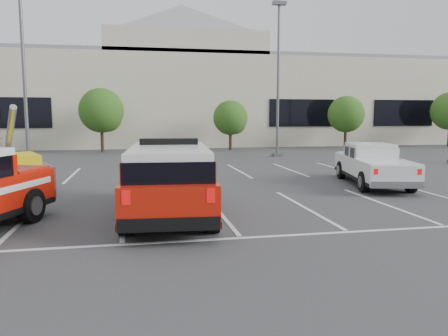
{
  "coord_description": "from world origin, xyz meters",
  "views": [
    {
      "loc": [
        -2.29,
        -12.45,
        2.86
      ],
      "look_at": [
        0.55,
        1.99,
        1.05
      ],
      "focal_mm": 35.0,
      "sensor_mm": 36.0,
      "label": 1
    }
  ],
  "objects_px": {
    "tree_mid_right": "(231,119)",
    "utility_rig": "(11,176)",
    "white_pickup": "(373,169)",
    "convention_building": "(163,96)",
    "fire_chief_suv": "(169,185)",
    "tree_right": "(347,116)",
    "tree_mid_left": "(103,112)",
    "light_pole_mid": "(278,80)",
    "light_pole_left": "(24,69)"
  },
  "relations": [
    {
      "from": "convention_building",
      "to": "utility_rig",
      "type": "distance_m",
      "value": 28.67
    },
    {
      "from": "tree_mid_left",
      "to": "tree_right",
      "type": "bearing_deg",
      "value": -0.0
    },
    {
      "from": "convention_building",
      "to": "tree_mid_left",
      "type": "bearing_deg",
      "value": -117.4
    },
    {
      "from": "tree_right",
      "to": "utility_rig",
      "type": "height_order",
      "value": "tree_right"
    },
    {
      "from": "tree_right",
      "to": "utility_rig",
      "type": "distance_m",
      "value": 28.25
    },
    {
      "from": "tree_right",
      "to": "utility_rig",
      "type": "relative_size",
      "value": 1.0
    },
    {
      "from": "convention_building",
      "to": "utility_rig",
      "type": "relative_size",
      "value": 13.51
    },
    {
      "from": "tree_mid_right",
      "to": "utility_rig",
      "type": "relative_size",
      "value": 0.9
    },
    {
      "from": "tree_right",
      "to": "fire_chief_suv",
      "type": "height_order",
      "value": "tree_right"
    },
    {
      "from": "convention_building",
      "to": "tree_right",
      "type": "bearing_deg",
      "value": -33.37
    },
    {
      "from": "white_pickup",
      "to": "convention_building",
      "type": "bearing_deg",
      "value": 116.36
    },
    {
      "from": "fire_chief_suv",
      "to": "light_pole_mid",
      "type": "bearing_deg",
      "value": 66.79
    },
    {
      "from": "tree_mid_right",
      "to": "light_pole_mid",
      "type": "xyz_separation_m",
      "value": [
        1.91,
        -6.05,
        2.68
      ]
    },
    {
      "from": "tree_mid_right",
      "to": "tree_right",
      "type": "bearing_deg",
      "value": 0.0
    },
    {
      "from": "light_pole_left",
      "to": "tree_mid_right",
      "type": "bearing_deg",
      "value": 37.5
    },
    {
      "from": "tree_mid_right",
      "to": "fire_chief_suv",
      "type": "bearing_deg",
      "value": -106.34
    },
    {
      "from": "tree_mid_left",
      "to": "fire_chief_suv",
      "type": "distance_m",
      "value": 22.72
    },
    {
      "from": "light_pole_left",
      "to": "white_pickup",
      "type": "bearing_deg",
      "value": -28.8
    },
    {
      "from": "light_pole_mid",
      "to": "utility_rig",
      "type": "distance_m",
      "value": 18.64
    },
    {
      "from": "tree_mid_left",
      "to": "utility_rig",
      "type": "distance_m",
      "value": 17.94
    },
    {
      "from": "light_pole_mid",
      "to": "fire_chief_suv",
      "type": "xyz_separation_m",
      "value": [
        -8.46,
        -16.3,
        -4.3
      ]
    },
    {
      "from": "tree_mid_left",
      "to": "light_pole_mid",
      "type": "height_order",
      "value": "light_pole_mid"
    },
    {
      "from": "tree_mid_right",
      "to": "white_pickup",
      "type": "distance_m",
      "value": 18.53
    },
    {
      "from": "light_pole_mid",
      "to": "white_pickup",
      "type": "xyz_separation_m",
      "value": [
        0.07,
        -12.28,
        -4.52
      ]
    },
    {
      "from": "fire_chief_suv",
      "to": "light_pole_left",
      "type": "bearing_deg",
      "value": 122.21
    },
    {
      "from": "light_pole_left",
      "to": "fire_chief_suv",
      "type": "bearing_deg",
      "value": -62.01
    },
    {
      "from": "light_pole_left",
      "to": "fire_chief_suv",
      "type": "height_order",
      "value": "light_pole_left"
    },
    {
      "from": "tree_mid_right",
      "to": "utility_rig",
      "type": "bearing_deg",
      "value": -124.04
    },
    {
      "from": "fire_chief_suv",
      "to": "tree_right",
      "type": "bearing_deg",
      "value": 57.69
    },
    {
      "from": "utility_rig",
      "to": "tree_right",
      "type": "bearing_deg",
      "value": 17.19
    },
    {
      "from": "convention_building",
      "to": "tree_mid_left",
      "type": "height_order",
      "value": "convention_building"
    },
    {
      "from": "utility_rig",
      "to": "tree_mid_left",
      "type": "bearing_deg",
      "value": 62.08
    },
    {
      "from": "tree_mid_left",
      "to": "light_pole_left",
      "type": "xyz_separation_m",
      "value": [
        -3.09,
        -10.05,
        2.14
      ]
    },
    {
      "from": "tree_mid_left",
      "to": "fire_chief_suv",
      "type": "relative_size",
      "value": 0.77
    },
    {
      "from": "fire_chief_suv",
      "to": "white_pickup",
      "type": "distance_m",
      "value": 9.44
    },
    {
      "from": "convention_building",
      "to": "light_pole_mid",
      "type": "xyz_separation_m",
      "value": [
        6.82,
        -15.86,
        0.47
      ]
    },
    {
      "from": "tree_mid_right",
      "to": "utility_rig",
      "type": "height_order",
      "value": "tree_mid_right"
    },
    {
      "from": "light_pole_mid",
      "to": "light_pole_left",
      "type": "bearing_deg",
      "value": -165.07
    },
    {
      "from": "light_pole_mid",
      "to": "tree_mid_right",
      "type": "bearing_deg",
      "value": 107.52
    },
    {
      "from": "fire_chief_suv",
      "to": "white_pickup",
      "type": "height_order",
      "value": "fire_chief_suv"
    },
    {
      "from": "fire_chief_suv",
      "to": "white_pickup",
      "type": "bearing_deg",
      "value": 29.43
    },
    {
      "from": "light_pole_left",
      "to": "fire_chief_suv",
      "type": "distance_m",
      "value": 14.58
    },
    {
      "from": "white_pickup",
      "to": "light_pole_left",
      "type": "bearing_deg",
      "value": 163.8
    },
    {
      "from": "convention_building",
      "to": "tree_right",
      "type": "xyz_separation_m",
      "value": [
        14.91,
        -9.82,
        -1.95
      ]
    },
    {
      "from": "tree_mid_right",
      "to": "white_pickup",
      "type": "bearing_deg",
      "value": -83.83
    },
    {
      "from": "tree_mid_right",
      "to": "utility_rig",
      "type": "distance_m",
      "value": 21.41
    },
    {
      "from": "white_pickup",
      "to": "tree_mid_left",
      "type": "bearing_deg",
      "value": 135.77
    },
    {
      "from": "tree_mid_left",
      "to": "light_pole_left",
      "type": "relative_size",
      "value": 0.47
    },
    {
      "from": "fire_chief_suv",
      "to": "utility_rig",
      "type": "distance_m",
      "value": 7.14
    },
    {
      "from": "white_pickup",
      "to": "utility_rig",
      "type": "distance_m",
      "value": 13.93
    }
  ]
}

